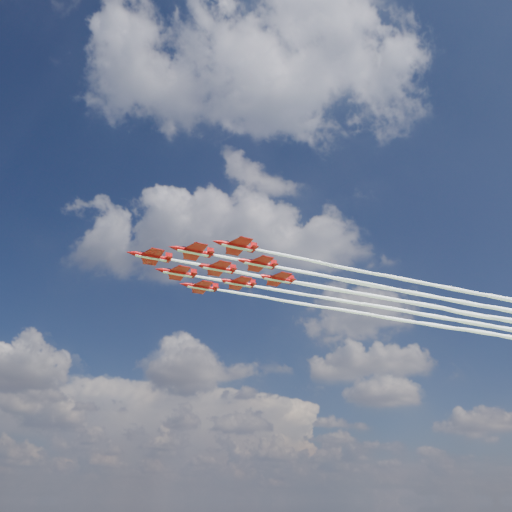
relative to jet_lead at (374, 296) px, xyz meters
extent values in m
cylinder|color=#B1090B|center=(-63.86, -34.13, 0.00)|extent=(8.55, 5.35, 1.24)
cone|color=#B1090B|center=(-68.84, -36.79, 0.00)|extent=(2.58, 2.16, 1.24)
cone|color=#B1090B|center=(-59.18, -31.63, 0.00)|extent=(2.03, 1.79, 1.13)
ellipsoid|color=black|center=(-65.86, -35.19, 0.51)|extent=(2.56, 2.01, 0.81)
cube|color=#B1090B|center=(-63.37, -33.86, -0.06)|extent=(8.08, 10.86, 0.16)
cube|color=#B1090B|center=(-59.88, -32.00, 0.00)|extent=(3.31, 4.33, 0.14)
cube|color=#B1090B|center=(-59.68, -31.90, 1.02)|extent=(1.67, 0.99, 2.03)
cube|color=silver|center=(-63.86, -34.13, -0.57)|extent=(7.95, 4.89, 0.14)
cylinder|color=#B1090B|center=(-52.02, -36.32, 0.00)|extent=(8.55, 5.35, 1.24)
cone|color=#B1090B|center=(-57.00, -38.98, 0.00)|extent=(2.58, 2.16, 1.24)
cone|color=#B1090B|center=(-47.34, -33.82, 0.00)|extent=(2.03, 1.79, 1.13)
ellipsoid|color=black|center=(-54.02, -37.38, 0.51)|extent=(2.56, 2.01, 0.81)
cube|color=#B1090B|center=(-51.53, -36.05, -0.06)|extent=(8.08, 10.86, 0.16)
cube|color=#B1090B|center=(-48.04, -34.19, 0.00)|extent=(3.31, 4.33, 0.14)
cube|color=#B1090B|center=(-47.84, -34.08, 1.02)|extent=(1.67, 0.99, 2.03)
cube|color=silver|center=(-52.02, -36.32, -0.57)|extent=(7.95, 4.89, 0.14)
cylinder|color=#B1090B|center=(-59.11, -23.07, 0.00)|extent=(8.55, 5.35, 1.24)
cone|color=#B1090B|center=(-64.08, -25.73, 0.00)|extent=(2.58, 2.16, 1.24)
cone|color=#B1090B|center=(-54.43, -20.57, 0.00)|extent=(2.03, 1.79, 1.13)
ellipsoid|color=black|center=(-61.10, -24.13, 0.51)|extent=(2.56, 2.01, 0.81)
cube|color=#B1090B|center=(-58.61, -22.80, -0.06)|extent=(8.08, 10.86, 0.16)
cube|color=#B1090B|center=(-55.12, -20.94, 0.00)|extent=(3.31, 4.33, 0.14)
cube|color=#B1090B|center=(-54.92, -20.83, 1.02)|extent=(1.67, 0.99, 2.03)
cube|color=silver|center=(-59.11, -23.07, -0.57)|extent=(7.95, 4.89, 0.14)
cylinder|color=#B1090B|center=(-40.18, -38.51, 0.00)|extent=(8.55, 5.35, 1.24)
cone|color=#B1090B|center=(-45.16, -41.17, 0.00)|extent=(2.58, 2.16, 1.24)
cone|color=#B1090B|center=(-35.50, -36.01, 0.00)|extent=(2.03, 1.79, 1.13)
ellipsoid|color=black|center=(-42.17, -39.57, 0.51)|extent=(2.56, 2.01, 0.81)
cube|color=#B1090B|center=(-39.69, -38.24, -0.06)|extent=(8.08, 10.86, 0.16)
cube|color=#B1090B|center=(-36.20, -36.38, 0.00)|extent=(3.31, 4.33, 0.14)
cube|color=#B1090B|center=(-36.00, -36.27, 1.02)|extent=(1.67, 0.99, 2.03)
cube|color=silver|center=(-40.18, -38.51, -0.57)|extent=(7.95, 4.89, 0.14)
cylinder|color=#B1090B|center=(-47.26, -25.26, 0.00)|extent=(8.55, 5.35, 1.24)
cone|color=#B1090B|center=(-52.24, -27.92, 0.00)|extent=(2.58, 2.16, 1.24)
cone|color=#B1090B|center=(-42.58, -22.76, 0.00)|extent=(2.03, 1.79, 1.13)
ellipsoid|color=black|center=(-49.26, -26.32, 0.51)|extent=(2.56, 2.01, 0.81)
cube|color=#B1090B|center=(-46.77, -24.99, -0.06)|extent=(8.08, 10.86, 0.16)
cube|color=#B1090B|center=(-43.28, -23.13, 0.00)|extent=(3.31, 4.33, 0.14)
cube|color=#B1090B|center=(-43.08, -23.02, 1.02)|extent=(1.67, 0.99, 2.03)
cube|color=silver|center=(-47.26, -25.26, -0.57)|extent=(7.95, 4.89, 0.14)
cylinder|color=#B1090B|center=(-54.35, -12.01, 0.00)|extent=(8.55, 5.35, 1.24)
cone|color=#B1090B|center=(-59.32, -14.67, 0.00)|extent=(2.58, 2.16, 1.24)
cone|color=#B1090B|center=(-49.67, -9.51, 0.00)|extent=(2.03, 1.79, 1.13)
ellipsoid|color=black|center=(-56.34, -13.07, 0.51)|extent=(2.56, 2.01, 0.81)
cube|color=#B1090B|center=(-53.85, -11.74, -0.06)|extent=(8.08, 10.86, 0.16)
cube|color=#B1090B|center=(-50.36, -9.88, 0.00)|extent=(3.31, 4.33, 0.14)
cube|color=#B1090B|center=(-50.16, -9.77, 1.02)|extent=(1.67, 0.99, 2.03)
cube|color=silver|center=(-54.35, -12.01, -0.57)|extent=(7.95, 4.89, 0.14)
cylinder|color=#B1090B|center=(-35.42, -27.45, 0.00)|extent=(8.55, 5.35, 1.24)
cone|color=#B1090B|center=(-40.40, -30.11, 0.00)|extent=(2.58, 2.16, 1.24)
cone|color=#B1090B|center=(-30.74, -24.95, 0.00)|extent=(2.03, 1.79, 1.13)
ellipsoid|color=black|center=(-37.42, -28.51, 0.51)|extent=(2.56, 2.01, 0.81)
cube|color=#B1090B|center=(-34.93, -27.18, -0.06)|extent=(8.08, 10.86, 0.16)
cube|color=#B1090B|center=(-31.44, -25.32, 0.00)|extent=(3.31, 4.33, 0.14)
cube|color=#B1090B|center=(-31.24, -25.21, 1.02)|extent=(1.67, 0.99, 2.03)
cube|color=silver|center=(-35.42, -27.45, -0.57)|extent=(7.95, 4.89, 0.14)
cylinder|color=#B1090B|center=(-42.50, -14.20, 0.00)|extent=(8.55, 5.35, 1.24)
cone|color=#B1090B|center=(-47.48, -16.86, 0.00)|extent=(2.58, 2.16, 1.24)
cone|color=#B1090B|center=(-37.82, -11.70, 0.00)|extent=(2.03, 1.79, 1.13)
ellipsoid|color=black|center=(-44.50, -15.26, 0.51)|extent=(2.56, 2.01, 0.81)
cube|color=#B1090B|center=(-42.01, -13.93, -0.06)|extent=(8.08, 10.86, 0.16)
cube|color=#B1090B|center=(-38.52, -12.07, 0.00)|extent=(3.31, 4.33, 0.14)
cube|color=#B1090B|center=(-38.32, -11.96, 1.02)|extent=(1.67, 0.99, 2.03)
cube|color=silver|center=(-42.50, -14.20, -0.57)|extent=(7.95, 4.89, 0.14)
cylinder|color=#B1090B|center=(-30.66, -16.39, 0.00)|extent=(8.55, 5.35, 1.24)
cone|color=#B1090B|center=(-35.64, -19.05, 0.00)|extent=(2.58, 2.16, 1.24)
cone|color=#B1090B|center=(-25.98, -13.89, 0.00)|extent=(2.03, 1.79, 1.13)
ellipsoid|color=black|center=(-32.66, -17.45, 0.51)|extent=(2.56, 2.01, 0.81)
cube|color=#B1090B|center=(-30.17, -16.12, -0.06)|extent=(8.08, 10.86, 0.16)
cube|color=#B1090B|center=(-26.68, -14.26, 0.00)|extent=(3.31, 4.33, 0.14)
cube|color=#B1090B|center=(-26.48, -14.15, 1.02)|extent=(1.67, 0.99, 2.03)
cube|color=silver|center=(-30.66, -16.39, -0.57)|extent=(7.95, 4.89, 0.14)
camera|label=1|loc=(-26.43, -151.91, -59.14)|focal=35.00mm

